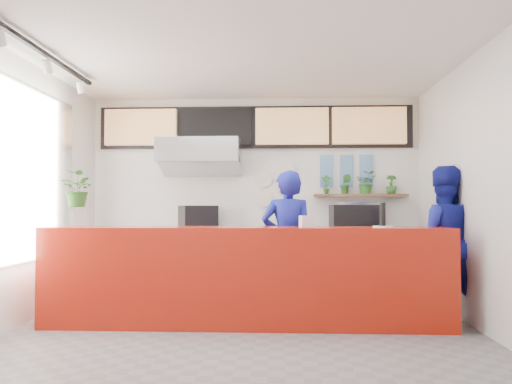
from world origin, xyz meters
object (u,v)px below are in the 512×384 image
at_px(panini_oven, 198,221).
at_px(staff_right, 443,242).
at_px(espresso_machine, 355,220).
at_px(pepper_mill, 383,214).
at_px(staff_center, 288,242).
at_px(service_counter, 246,276).

relative_size(panini_oven, staff_right, 0.27).
bearing_deg(espresso_machine, pepper_mill, -92.36).
relative_size(espresso_machine, pepper_mill, 2.78).
height_order(espresso_machine, pepper_mill, pepper_mill).
xyz_separation_m(panini_oven, espresso_machine, (2.33, 0.00, 0.01)).
bearing_deg(pepper_mill, staff_right, 34.65).
xyz_separation_m(panini_oven, staff_right, (3.17, -1.30, -0.22)).
distance_m(staff_center, pepper_mill, 1.27).
relative_size(service_counter, staff_center, 2.54).
xyz_separation_m(espresso_machine, pepper_mill, (0.01, -1.88, 0.11)).
relative_size(service_counter, espresso_machine, 6.34).
xyz_separation_m(staff_right, pepper_mill, (-0.84, -0.58, 0.34)).
height_order(staff_right, pepper_mill, staff_right).
distance_m(panini_oven, espresso_machine, 2.33).
bearing_deg(pepper_mill, staff_center, 146.68).
bearing_deg(staff_center, espresso_machine, -129.28).
distance_m(service_counter, staff_right, 2.41).
height_order(panini_oven, espresso_machine, espresso_machine).
bearing_deg(service_counter, panini_oven, 114.86).
height_order(service_counter, pepper_mill, pepper_mill).
bearing_deg(staff_center, pepper_mill, 147.30).
height_order(service_counter, staff_right, staff_right).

